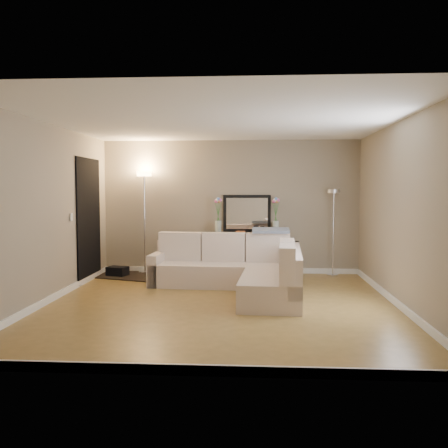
# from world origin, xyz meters

# --- Properties ---
(floor) EXTENTS (5.00, 5.50, 0.01)m
(floor) POSITION_xyz_m (0.00, 0.00, -0.01)
(floor) COLOR olive
(floor) RESTS_ON ground
(ceiling) EXTENTS (5.00, 5.50, 0.01)m
(ceiling) POSITION_xyz_m (0.00, 0.00, 2.60)
(ceiling) COLOR white
(ceiling) RESTS_ON ground
(wall_back) EXTENTS (5.00, 0.02, 2.60)m
(wall_back) POSITION_xyz_m (0.00, 2.76, 1.30)
(wall_back) COLOR gray
(wall_back) RESTS_ON ground
(wall_front) EXTENTS (5.00, 0.02, 2.60)m
(wall_front) POSITION_xyz_m (0.00, -2.76, 1.30)
(wall_front) COLOR gray
(wall_front) RESTS_ON ground
(wall_left) EXTENTS (0.02, 5.50, 2.60)m
(wall_left) POSITION_xyz_m (-2.51, 0.00, 1.30)
(wall_left) COLOR gray
(wall_left) RESTS_ON ground
(wall_right) EXTENTS (0.02, 5.50, 2.60)m
(wall_right) POSITION_xyz_m (2.51, 0.00, 1.30)
(wall_right) COLOR gray
(wall_right) RESTS_ON ground
(baseboard_back) EXTENTS (5.00, 0.03, 0.10)m
(baseboard_back) POSITION_xyz_m (0.00, 2.73, 0.05)
(baseboard_back) COLOR white
(baseboard_back) RESTS_ON ground
(baseboard_front) EXTENTS (5.00, 0.03, 0.10)m
(baseboard_front) POSITION_xyz_m (0.00, -2.73, 0.05)
(baseboard_front) COLOR white
(baseboard_front) RESTS_ON ground
(baseboard_left) EXTENTS (0.03, 5.50, 0.10)m
(baseboard_left) POSITION_xyz_m (-2.48, 0.00, 0.05)
(baseboard_left) COLOR white
(baseboard_left) RESTS_ON ground
(baseboard_right) EXTENTS (0.03, 5.50, 0.10)m
(baseboard_right) POSITION_xyz_m (2.48, 0.00, 0.05)
(baseboard_right) COLOR white
(baseboard_right) RESTS_ON ground
(doorway) EXTENTS (0.02, 1.20, 2.20)m
(doorway) POSITION_xyz_m (-2.48, 1.70, 1.10)
(doorway) COLOR black
(doorway) RESTS_ON ground
(switch_plate) EXTENTS (0.02, 0.08, 0.12)m
(switch_plate) POSITION_xyz_m (-2.48, 0.85, 1.20)
(switch_plate) COLOR white
(switch_plate) RESTS_ON ground
(sectional_sofa) EXTENTS (2.57, 2.57, 0.89)m
(sectional_sofa) POSITION_xyz_m (0.28, 1.04, 0.33)
(sectional_sofa) COLOR beige
(sectional_sofa) RESTS_ON floor
(throw_blanket) EXTENTS (0.64, 0.38, 0.08)m
(throw_blanket) POSITION_xyz_m (0.76, 1.63, 0.93)
(throw_blanket) COLOR gray
(throw_blanket) RESTS_ON sectional_sofa
(console_table) EXTENTS (1.31, 0.37, 0.80)m
(console_table) POSITION_xyz_m (0.25, 2.55, 0.45)
(console_table) COLOR black
(console_table) RESTS_ON floor
(leaning_mirror) EXTENTS (0.93, 0.06, 0.72)m
(leaning_mirror) POSITION_xyz_m (0.33, 2.72, 1.17)
(leaning_mirror) COLOR black
(leaning_mirror) RESTS_ON console_table
(table_decor) EXTENTS (0.55, 0.12, 0.13)m
(table_decor) POSITION_xyz_m (0.33, 2.51, 0.84)
(table_decor) COLOR orange
(table_decor) RESTS_ON console_table
(flower_vase_left) EXTENTS (0.15, 0.12, 0.69)m
(flower_vase_left) POSITION_xyz_m (-0.22, 2.54, 1.10)
(flower_vase_left) COLOR silver
(flower_vase_left) RESTS_ON console_table
(flower_vase_right) EXTENTS (0.15, 0.12, 0.69)m
(flower_vase_right) POSITION_xyz_m (0.88, 2.56, 1.10)
(flower_vase_right) COLOR silver
(flower_vase_right) RESTS_ON console_table
(floor_lamp_lit) EXTENTS (0.35, 0.35, 1.99)m
(floor_lamp_lit) POSITION_xyz_m (-1.67, 2.58, 1.40)
(floor_lamp_lit) COLOR silver
(floor_lamp_lit) RESTS_ON floor
(floor_lamp_unlit) EXTENTS (0.29, 0.29, 1.64)m
(floor_lamp_unlit) POSITION_xyz_m (1.97, 2.52, 1.16)
(floor_lamp_unlit) COLOR silver
(floor_lamp_unlit) RESTS_ON floor
(charcoal_rug) EXTENTS (1.53, 1.31, 0.02)m
(charcoal_rug) POSITION_xyz_m (-1.89, 2.25, 0.01)
(charcoal_rug) COLOR black
(charcoal_rug) RESTS_ON floor
(black_bag) EXTENTS (0.43, 0.36, 0.24)m
(black_bag) POSITION_xyz_m (-2.12, 2.20, 0.06)
(black_bag) COLOR black
(black_bag) RESTS_ON charcoal_rug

